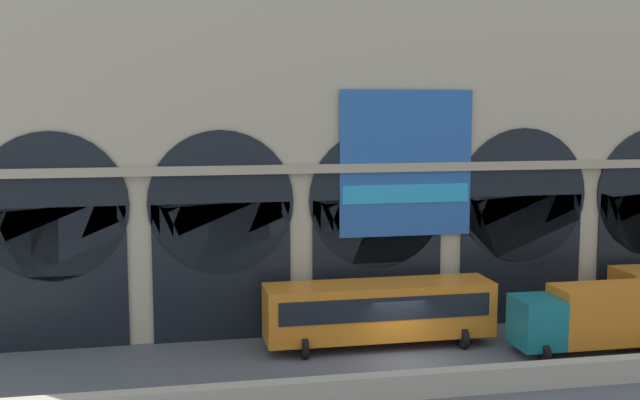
% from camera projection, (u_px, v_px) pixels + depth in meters
% --- Properties ---
extents(ground_plane, '(200.00, 200.00, 0.00)m').
position_uv_depth(ground_plane, '(406.00, 361.00, 34.95)').
color(ground_plane, '#54565B').
extents(quay_parapet_wall, '(90.00, 0.70, 1.03)m').
position_uv_depth(quay_parapet_wall, '(438.00, 383.00, 30.79)').
color(quay_parapet_wall, '#B2A891').
rests_on(quay_parapet_wall, ground).
extents(station_building, '(48.77, 5.40, 21.27)m').
position_uv_depth(station_building, '(366.00, 128.00, 40.99)').
color(station_building, '#BCAD8C').
rests_on(station_building, ground).
extents(bus_center, '(11.00, 3.25, 3.10)m').
position_uv_depth(bus_center, '(379.00, 310.00, 36.92)').
color(bus_center, orange).
rests_on(bus_center, ground).
extents(box_truck_mideast, '(7.50, 2.91, 3.12)m').
position_uv_depth(box_truck_mideast, '(593.00, 316.00, 36.20)').
color(box_truck_mideast, '#19727A').
rests_on(box_truck_mideast, ground).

